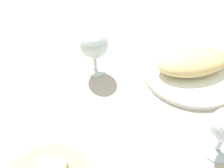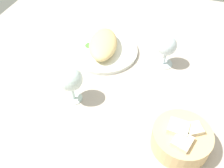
{
  "view_description": "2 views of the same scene",
  "coord_description": "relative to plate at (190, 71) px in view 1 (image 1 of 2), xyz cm",
  "views": [
    {
      "loc": [
        9.31,
        38.94,
        49.73
      ],
      "look_at": [
        8.82,
        -5.55,
        4.32
      ],
      "focal_mm": 42.56,
      "sensor_mm": 36.0,
      "label": 1
    },
    {
      "loc": [
        61.27,
        13.76,
        62.79
      ],
      "look_at": [
        7.48,
        -3.85,
        4.79
      ],
      "focal_mm": 40.57,
      "sensor_mm": 36.0,
      "label": 2
    }
  ],
  "objects": [
    {
      "name": "ground_plane",
      "position": [
        12.65,
        14.0,
        -1.7
      ],
      "size": [
        140.0,
        140.0,
        2.0
      ],
      "primitive_type": "cube",
      "color": "#B6A99D"
    },
    {
      "name": "plate",
      "position": [
        0.0,
        0.0,
        0.0
      ],
      "size": [
        26.83,
        26.83,
        1.4
      ],
      "primitive_type": "cylinder",
      "color": "white",
      "rests_on": "ground_plane"
    },
    {
      "name": "omelette",
      "position": [
        0.0,
        0.0,
        3.34
      ],
      "size": [
        21.72,
        14.94,
        5.27
      ],
      "primitive_type": "ellipsoid",
      "rotation": [
        0.0,
        0.0,
        0.23
      ],
      "color": "#E7C680",
      "rests_on": "plate"
    },
    {
      "name": "lettuce_garnish",
      "position": [
        -0.77,
        -5.91,
        1.45
      ],
      "size": [
        3.99,
        3.99,
        1.5
      ],
      "primitive_type": "cone",
      "color": "#478634",
      "rests_on": "plate"
    },
    {
      "name": "wine_glass_near",
      "position": [
        25.93,
        -1.17,
        7.79
      ],
      "size": [
        7.49,
        7.49,
        12.68
      ],
      "color": "silver",
      "rests_on": "ground_plane"
    }
  ]
}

